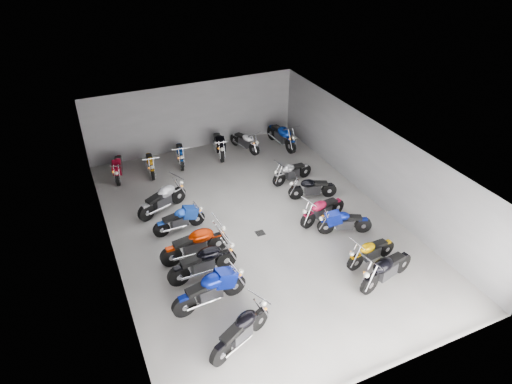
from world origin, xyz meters
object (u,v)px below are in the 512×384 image
(motorcycle_left_e, at_px, (180,220))
(motorcycle_back_b, at_px, (150,164))
(motorcycle_right_d, at_px, (322,210))
(motorcycle_back_c, at_px, (180,154))
(motorcycle_left_f, at_px, (163,199))
(motorcycle_left_b, at_px, (210,290))
(motorcycle_back_e, at_px, (245,141))
(motorcycle_back_f, at_px, (282,136))
(motorcycle_right_e, at_px, (312,188))
(motorcycle_right_f, at_px, (292,172))
(motorcycle_left_d, at_px, (195,244))
(motorcycle_left_a, at_px, (241,330))
(motorcycle_right_b, at_px, (371,251))
(motorcycle_left_c, at_px, (203,262))
(motorcycle_right_c, at_px, (344,222))
(motorcycle_back_d, at_px, (219,144))
(motorcycle_back_a, at_px, (118,167))
(motorcycle_right_a, at_px, (386,269))
(drain_grate, at_px, (260,233))

(motorcycle_left_e, xyz_separation_m, motorcycle_back_b, (0.00, 4.56, -0.02))
(motorcycle_right_d, relative_size, motorcycle_back_c, 1.06)
(motorcycle_left_f, bearing_deg, motorcycle_left_b, -24.07)
(motorcycle_back_e, bearing_deg, motorcycle_left_b, 42.94)
(motorcycle_back_f, bearing_deg, motorcycle_left_b, 46.43)
(motorcycle_right_e, distance_m, motorcycle_right_f, 1.46)
(motorcycle_left_d, height_order, motorcycle_back_b, motorcycle_left_d)
(motorcycle_back_e, bearing_deg, motorcycle_left_a, 48.23)
(motorcycle_left_d, bearing_deg, motorcycle_right_b, 60.85)
(motorcycle_right_f, relative_size, motorcycle_back_e, 1.01)
(motorcycle_right_b, height_order, motorcycle_back_e, motorcycle_back_e)
(motorcycle_left_c, distance_m, motorcycle_left_e, 2.62)
(motorcycle_right_c, height_order, motorcycle_right_d, motorcycle_right_d)
(motorcycle_left_e, relative_size, motorcycle_left_f, 0.94)
(motorcycle_left_b, distance_m, motorcycle_back_d, 9.48)
(motorcycle_left_d, distance_m, motorcycle_left_f, 3.15)
(motorcycle_right_d, bearing_deg, motorcycle_back_a, 32.81)
(motorcycle_left_b, bearing_deg, motorcycle_left_d, 166.52)
(motorcycle_left_a, height_order, motorcycle_right_d, motorcycle_left_a)
(motorcycle_right_c, bearing_deg, motorcycle_right_a, -164.58)
(motorcycle_left_e, bearing_deg, motorcycle_left_a, -4.82)
(motorcycle_left_f, height_order, motorcycle_right_a, motorcycle_right_a)
(motorcycle_right_d, height_order, motorcycle_right_f, motorcycle_right_d)
(motorcycle_left_c, height_order, motorcycle_right_f, motorcycle_left_c)
(motorcycle_right_e, relative_size, motorcycle_back_f, 0.80)
(motorcycle_left_b, height_order, motorcycle_left_d, motorcycle_left_d)
(motorcycle_back_a, bearing_deg, motorcycle_back_c, -165.18)
(motorcycle_left_b, distance_m, motorcycle_left_e, 3.86)
(motorcycle_left_c, height_order, motorcycle_left_f, motorcycle_left_c)
(motorcycle_right_d, relative_size, motorcycle_right_f, 1.07)
(motorcycle_left_a, height_order, motorcycle_back_b, motorcycle_left_a)
(motorcycle_left_b, xyz_separation_m, motorcycle_back_c, (1.62, 8.73, -0.10))
(motorcycle_right_d, bearing_deg, motorcycle_left_a, 117.02)
(motorcycle_left_f, xyz_separation_m, motorcycle_right_d, (5.21, -3.05, -0.03))
(motorcycle_left_a, relative_size, motorcycle_left_b, 0.86)
(motorcycle_back_c, bearing_deg, motorcycle_left_c, 90.47)
(motorcycle_right_d, bearing_deg, motorcycle_left_d, 78.90)
(motorcycle_right_f, height_order, motorcycle_back_c, motorcycle_back_c)
(drain_grate, bearing_deg, motorcycle_left_c, -153.50)
(motorcycle_right_f, xyz_separation_m, motorcycle_back_c, (-3.83, 3.49, 0.00))
(motorcycle_left_d, height_order, motorcycle_right_b, motorcycle_left_d)
(motorcycle_back_b, relative_size, motorcycle_back_c, 0.97)
(motorcycle_left_c, distance_m, motorcycle_back_b, 7.19)
(motorcycle_left_f, bearing_deg, motorcycle_left_c, -21.10)
(motorcycle_left_c, distance_m, motorcycle_right_a, 5.68)
(motorcycle_back_d, distance_m, motorcycle_back_e, 1.28)
(motorcycle_left_a, distance_m, motorcycle_right_f, 8.69)
(motorcycle_left_a, height_order, motorcycle_right_a, motorcycle_right_a)
(drain_grate, height_order, motorcycle_left_c, motorcycle_left_c)
(motorcycle_right_d, height_order, motorcycle_back_b, motorcycle_right_d)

